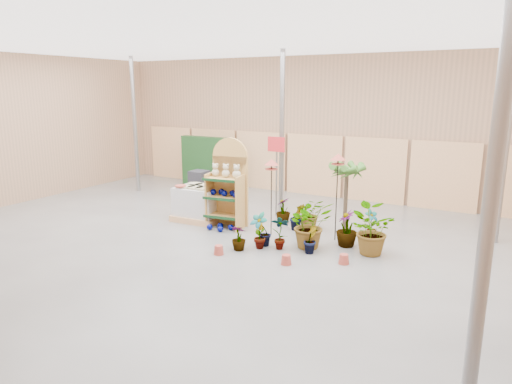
% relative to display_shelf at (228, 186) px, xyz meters
% --- Properties ---
extents(room, '(15.20, 12.10, 4.70)m').
position_rel_display_shelf_xyz_m(room, '(0.56, -0.68, 1.18)').
color(room, '#616161').
rests_on(room, ground).
extents(display_shelf, '(1.02, 0.72, 2.26)m').
position_rel_display_shelf_xyz_m(display_shelf, '(0.00, 0.00, 0.00)').
color(display_shelf, '#B18342').
rests_on(display_shelf, ground).
extents(teddy_bears, '(0.83, 0.21, 0.35)m').
position_rel_display_shelf_xyz_m(teddy_bears, '(0.02, -0.11, 0.40)').
color(teddy_bears, '#C0B392').
rests_on(teddy_bears, display_shelf).
extents(gazing_balls_shelf, '(0.83, 0.28, 0.16)m').
position_rel_display_shelf_xyz_m(gazing_balls_shelf, '(-0.00, -0.14, -0.15)').
color(gazing_balls_shelf, '#01075D').
rests_on(gazing_balls_shelf, display_shelf).
extents(gazing_balls_floor, '(0.63, 0.39, 0.15)m').
position_rel_display_shelf_xyz_m(gazing_balls_floor, '(0.03, -0.44, -0.96)').
color(gazing_balls_floor, '#01075D').
rests_on(gazing_balls_floor, ground).
extents(pallet_stack, '(1.33, 1.13, 0.95)m').
position_rel_display_shelf_xyz_m(pallet_stack, '(-0.97, 0.07, -0.58)').
color(pallet_stack, tan).
rests_on(pallet_stack, ground).
extents(charcoal_planters, '(0.80, 0.50, 1.00)m').
position_rel_display_shelf_xyz_m(charcoal_planters, '(-2.20, 1.61, -0.62)').
color(charcoal_planters, black).
rests_on(charcoal_planters, ground).
extents(trellis_stock, '(2.00, 0.30, 1.80)m').
position_rel_display_shelf_xyz_m(trellis_stock, '(-3.24, 3.61, -0.13)').
color(trellis_stock, '#183E19').
rests_on(trellis_stock, ground).
extents(offer_sign, '(0.50, 0.08, 2.20)m').
position_rel_display_shelf_xyz_m(offer_sign, '(0.66, 1.39, 0.54)').
color(offer_sign, gray).
rests_on(offer_sign, ground).
extents(bird_table_front, '(0.34, 0.34, 1.86)m').
position_rel_display_shelf_xyz_m(bird_table_front, '(1.31, -0.16, 0.69)').
color(bird_table_front, black).
rests_on(bird_table_front, ground).
extents(bird_table_right, '(0.34, 0.34, 2.04)m').
position_rel_display_shelf_xyz_m(bird_table_right, '(2.79, 0.24, 0.86)').
color(bird_table_right, black).
rests_on(bird_table_right, ground).
extents(bird_table_back, '(0.34, 0.34, 1.88)m').
position_rel_display_shelf_xyz_m(bird_table_back, '(-1.78, 2.74, 0.71)').
color(bird_table_back, black).
rests_on(bird_table_back, ground).
extents(palm, '(0.70, 0.70, 1.82)m').
position_rel_display_shelf_xyz_m(palm, '(2.77, 0.99, 0.52)').
color(palm, '#463728').
rests_on(palm, ground).
extents(potted_plant_0, '(0.49, 0.39, 0.82)m').
position_rel_display_shelf_xyz_m(potted_plant_0, '(1.52, -1.13, -0.62)').
color(potted_plant_0, '#356621').
rests_on(potted_plant_0, ground).
extents(potted_plant_1, '(0.37, 0.41, 0.60)m').
position_rel_display_shelf_xyz_m(potted_plant_1, '(1.54, -0.95, -0.74)').
color(potted_plant_1, '#356621').
rests_on(potted_plant_1, ground).
extents(potted_plant_2, '(1.25, 1.27, 1.06)m').
position_rel_display_shelf_xyz_m(potted_plant_2, '(2.46, -0.52, -0.50)').
color(potted_plant_2, '#356621').
rests_on(potted_plant_2, ground).
extents(potted_plant_3, '(0.63, 0.63, 0.84)m').
position_rel_display_shelf_xyz_m(potted_plant_3, '(3.15, -0.03, -0.62)').
color(potted_plant_3, '#356621').
rests_on(potted_plant_3, ground).
extents(potted_plant_4, '(0.40, 0.45, 0.70)m').
position_rel_display_shelf_xyz_m(potted_plant_4, '(3.47, 0.83, -0.68)').
color(potted_plant_4, '#356621').
rests_on(potted_plant_4, ground).
extents(potted_plant_5, '(0.48, 0.48, 0.69)m').
position_rel_display_shelf_xyz_m(potted_plant_5, '(1.70, 0.51, -0.69)').
color(potted_plant_5, '#356621').
rests_on(potted_plant_5, ground).
extents(potted_plant_6, '(0.92, 0.88, 0.79)m').
position_rel_display_shelf_xyz_m(potted_plant_6, '(1.93, 0.76, -0.64)').
color(potted_plant_6, '#356621').
rests_on(potted_plant_6, ground).
extents(potted_plant_7, '(0.36, 0.36, 0.56)m').
position_rel_display_shelf_xyz_m(potted_plant_7, '(1.19, -1.44, -0.75)').
color(potted_plant_7, '#356621').
rests_on(potted_plant_7, ground).
extents(potted_plant_8, '(0.46, 0.37, 0.77)m').
position_rel_display_shelf_xyz_m(potted_plant_8, '(1.95, -0.94, -0.65)').
color(potted_plant_8, '#356621').
rests_on(potted_plant_8, ground).
extents(potted_plant_9, '(0.33, 0.38, 0.60)m').
position_rel_display_shelf_xyz_m(potted_plant_9, '(2.61, -0.84, -0.74)').
color(potted_plant_9, '#356621').
rests_on(potted_plant_9, ground).
extents(potted_plant_10, '(1.13, 1.03, 1.06)m').
position_rel_display_shelf_xyz_m(potted_plant_10, '(3.73, -0.30, -0.50)').
color(potted_plant_10, '#356621').
rests_on(potted_plant_10, ground).
extents(potted_plant_11, '(0.41, 0.41, 0.67)m').
position_rel_display_shelf_xyz_m(potted_plant_11, '(1.11, 0.92, -0.70)').
color(potted_plant_11, '#356621').
rests_on(potted_plant_11, ground).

